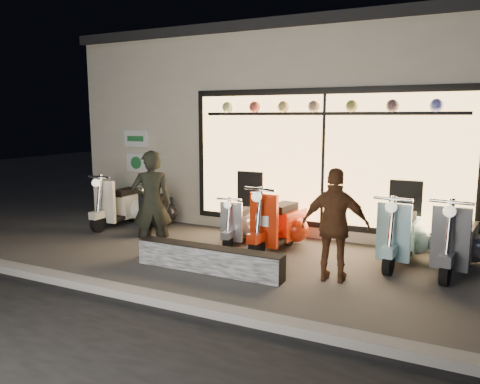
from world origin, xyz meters
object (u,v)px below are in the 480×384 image
at_px(scooter_silver, 240,223).
at_px(man, 152,204).
at_px(graffiti_barrier, 209,259).
at_px(woman, 335,225).
at_px(scooter_red, 281,223).

xyz_separation_m(scooter_silver, man, (-0.95, -1.44, 0.54)).
distance_m(graffiti_barrier, woman, 1.97).
height_order(graffiti_barrier, man, man).
bearing_deg(scooter_red, man, -135.05).
bearing_deg(scooter_silver, graffiti_barrier, -85.90).
height_order(scooter_silver, woman, woman).
height_order(graffiti_barrier, scooter_silver, scooter_silver).
relative_size(scooter_red, man, 0.90).
xyz_separation_m(graffiti_barrier, man, (-1.28, 0.32, 0.70)).
xyz_separation_m(scooter_silver, woman, (2.15, -1.30, 0.46)).
relative_size(graffiti_barrier, man, 1.34).
relative_size(man, woman, 1.10).
distance_m(scooter_silver, scooter_red, 0.85).
bearing_deg(scooter_silver, scooter_red, -10.72).
bearing_deg(graffiti_barrier, scooter_silver, 100.79).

